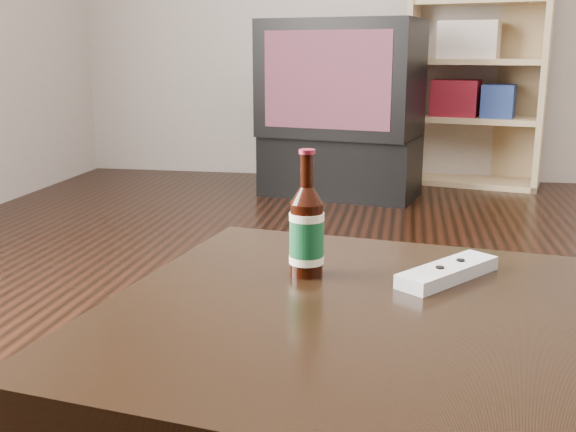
% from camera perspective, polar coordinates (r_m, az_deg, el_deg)
% --- Properties ---
extents(floor, '(5.00, 6.00, 0.01)m').
position_cam_1_polar(floor, '(1.66, 21.33, -16.48)').
color(floor, black).
rests_on(floor, ground).
extents(tv_stand, '(0.93, 0.60, 0.34)m').
position_cam_1_polar(tv_stand, '(3.87, 4.44, 4.30)').
color(tv_stand, black).
rests_on(tv_stand, floor).
extents(tv, '(0.94, 0.69, 0.63)m').
position_cam_1_polar(tv, '(3.82, 4.57, 11.54)').
color(tv, black).
rests_on(tv, tv_stand).
extents(bookshelf, '(0.87, 0.54, 1.49)m').
position_cam_1_polar(bookshelf, '(4.34, 15.75, 12.88)').
color(bookshelf, tan).
rests_on(bookshelf, floor).
extents(coffee_table, '(1.31, 0.88, 0.46)m').
position_cam_1_polar(coffee_table, '(0.97, 21.15, -12.35)').
color(coffee_table, black).
rests_on(coffee_table, floor).
extents(beer_bottle, '(0.06, 0.06, 0.20)m').
position_cam_1_polar(beer_bottle, '(1.07, 1.58, -1.34)').
color(beer_bottle, black).
rests_on(beer_bottle, coffee_table).
extents(remote, '(0.17, 0.19, 0.03)m').
position_cam_1_polar(remote, '(1.10, 13.38, -4.63)').
color(remote, silver).
rests_on(remote, coffee_table).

